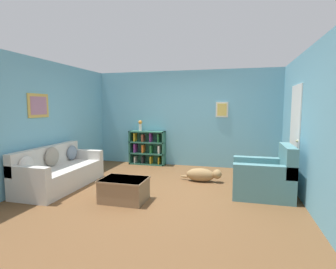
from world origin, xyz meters
TOP-DOWN VIEW (x-y plane):
  - ground_plane at (0.00, 0.00)m, footprint 14.00×14.00m
  - wall_back at (0.00, 2.25)m, footprint 5.60×0.13m
  - wall_left at (-2.55, -0.00)m, footprint 0.13×5.00m
  - wall_right at (2.55, 0.02)m, footprint 0.16×5.00m
  - couch at (-2.08, -0.39)m, footprint 0.83×1.92m
  - bookshelf at (-1.04, 2.06)m, footprint 1.02×0.28m
  - recliner_chair at (1.92, 0.10)m, footprint 1.02×0.88m
  - coffee_table at (-0.47, -0.80)m, footprint 0.78×0.57m
  - dog at (0.69, 0.73)m, footprint 0.92×0.26m
  - vase at (-1.23, 2.04)m, footprint 0.11×0.11m

SIDE VIEW (x-z plane):
  - ground_plane at x=0.00m, z-range 0.00..0.00m
  - dog at x=0.69m, z-range 0.01..0.30m
  - coffee_table at x=-0.47m, z-range 0.01..0.41m
  - couch at x=-2.08m, z-range -0.10..0.72m
  - recliner_chair at x=1.92m, z-range -0.14..0.81m
  - bookshelf at x=-1.04m, z-range 0.00..0.95m
  - vase at x=-1.23m, z-range 0.97..1.27m
  - wall_right at x=2.55m, z-range -0.01..2.59m
  - wall_back at x=0.00m, z-range 0.00..2.60m
  - wall_left at x=-2.55m, z-range 0.00..2.60m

